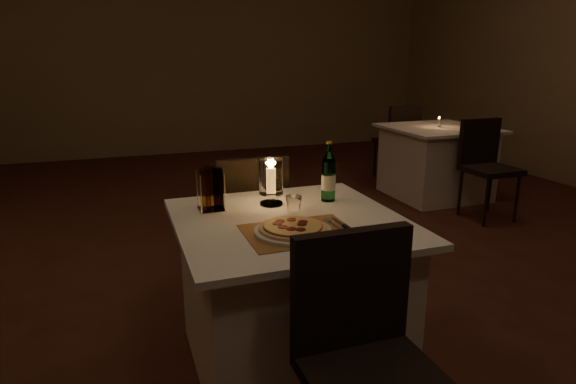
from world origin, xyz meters
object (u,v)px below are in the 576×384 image
object	(u,v)px
plate	(293,231)
water_bottle	(329,177)
chair_far	(249,212)
tumbler	(294,204)
pizza	(293,227)
main_table	(289,293)
neighbor_table_right	(436,162)
chair_near	(364,342)
hurricane_candle	(271,178)

from	to	relation	value
plate	water_bottle	xyz separation A→B (m)	(0.33, 0.39, 0.11)
chair_far	tumbler	bearing A→B (deg)	-85.06
plate	pizza	size ratio (longest dim) A/B	1.14
chair_far	pizza	size ratio (longest dim) A/B	3.21
tumbler	water_bottle	distance (m)	0.27
main_table	chair_far	distance (m)	0.74
main_table	neighbor_table_right	size ratio (longest dim) A/B	1.00
chair_far	water_bottle	world-z (taller)	water_bottle
plate	water_bottle	world-z (taller)	water_bottle
chair_far	pizza	bearing A→B (deg)	-93.21
pizza	neighbor_table_right	xyz separation A→B (m)	(2.49, 2.42, -0.39)
chair_near	hurricane_candle	bearing A→B (deg)	90.69
chair_far	plate	xyz separation A→B (m)	(-0.05, -0.89, 0.20)
plate	neighbor_table_right	world-z (taller)	plate
plate	neighbor_table_right	size ratio (longest dim) A/B	0.32
hurricane_candle	main_table	bearing A→B (deg)	-87.24
main_table	pizza	xyz separation A→B (m)	(-0.05, -0.18, 0.39)
neighbor_table_right	chair_far	bearing A→B (deg)	-147.97
plate	tumbler	world-z (taller)	tumbler
chair_far	tumbler	size ratio (longest dim) A/B	11.78
chair_near	pizza	xyz separation A→B (m)	(-0.05, 0.53, 0.22)
chair_far	water_bottle	size ratio (longest dim) A/B	2.98
tumbler	chair_near	bearing A→B (deg)	-93.82
pizza	water_bottle	distance (m)	0.52
chair_near	plate	size ratio (longest dim) A/B	2.81
pizza	neighbor_table_right	bearing A→B (deg)	44.18
chair_near	hurricane_candle	xyz separation A→B (m)	(-0.01, 0.95, 0.32)
main_table	hurricane_candle	bearing A→B (deg)	92.76
main_table	neighbor_table_right	bearing A→B (deg)	42.56
main_table	plate	distance (m)	0.42
main_table	pizza	distance (m)	0.44
pizza	neighbor_table_right	distance (m)	3.50
main_table	chair_far	world-z (taller)	chair_far
chair_near	main_table	bearing A→B (deg)	90.00
main_table	water_bottle	bearing A→B (deg)	36.19
tumbler	main_table	bearing A→B (deg)	-120.40
chair_near	water_bottle	distance (m)	1.01
main_table	water_bottle	xyz separation A→B (m)	(0.28, 0.21, 0.49)
main_table	water_bottle	size ratio (longest dim) A/B	3.32
pizza	hurricane_candle	xyz separation A→B (m)	(0.04, 0.42, 0.11)
pizza	plate	bearing A→B (deg)	-52.69
chair_near	hurricane_candle	world-z (taller)	hurricane_candle
plate	neighbor_table_right	bearing A→B (deg)	44.19
water_bottle	neighbor_table_right	world-z (taller)	water_bottle
chair_far	plate	bearing A→B (deg)	-93.20
pizza	hurricane_candle	size ratio (longest dim) A/B	1.24
pizza	chair_far	bearing A→B (deg)	86.79
tumbler	water_bottle	world-z (taller)	water_bottle
pizza	water_bottle	xyz separation A→B (m)	(0.33, 0.38, 0.09)
chair_near	tumbler	size ratio (longest dim) A/B	11.78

